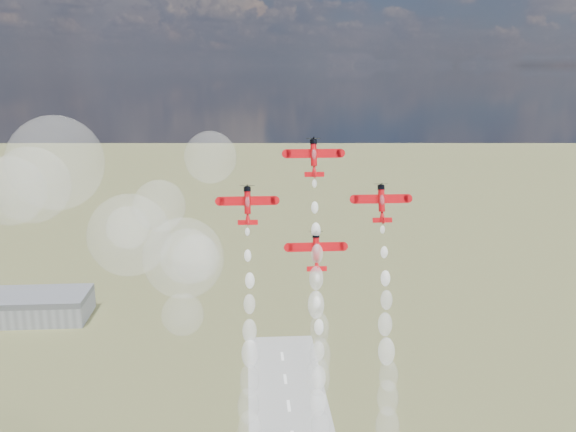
{
  "coord_description": "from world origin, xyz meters",
  "views": [
    {
      "loc": [
        -14.33,
        -113.44,
        123.72
      ],
      "look_at": [
        -5.3,
        17.35,
        91.31
      ],
      "focal_mm": 38.0,
      "sensor_mm": 36.0,
      "label": 1
    }
  ],
  "objects_px": {
    "plane_lead": "(314,157)",
    "plane_slot": "(316,251)",
    "plane_right": "(382,202)",
    "hangar": "(38,306)",
    "plane_left": "(247,204)"
  },
  "relations": [
    {
      "from": "plane_lead",
      "to": "plane_slot",
      "type": "xyz_separation_m",
      "value": [
        0.0,
        -6.82,
        -19.76
      ]
    },
    {
      "from": "plane_lead",
      "to": "plane_right",
      "type": "xyz_separation_m",
      "value": [
        14.93,
        -3.41,
        -9.88
      ]
    },
    {
      "from": "hangar",
      "to": "plane_left",
      "type": "bearing_deg",
      "value": -56.98
    },
    {
      "from": "hangar",
      "to": "plane_slot",
      "type": "height_order",
      "value": "plane_slot"
    },
    {
      "from": "hangar",
      "to": "plane_lead",
      "type": "bearing_deg",
      "value": -52.85
    },
    {
      "from": "plane_lead",
      "to": "plane_right",
      "type": "height_order",
      "value": "plane_lead"
    },
    {
      "from": "plane_right",
      "to": "plane_slot",
      "type": "xyz_separation_m",
      "value": [
        -14.93,
        -3.41,
        -9.88
      ]
    },
    {
      "from": "plane_slot",
      "to": "plane_lead",
      "type": "bearing_deg",
      "value": 90.0
    },
    {
      "from": "plane_lead",
      "to": "plane_right",
      "type": "relative_size",
      "value": 1.0
    },
    {
      "from": "plane_lead",
      "to": "plane_left",
      "type": "relative_size",
      "value": 1.0
    },
    {
      "from": "plane_lead",
      "to": "plane_slot",
      "type": "bearing_deg",
      "value": -90.0
    },
    {
      "from": "plane_left",
      "to": "plane_lead",
      "type": "bearing_deg",
      "value": 12.87
    },
    {
      "from": "plane_lead",
      "to": "plane_slot",
      "type": "relative_size",
      "value": 1.0
    },
    {
      "from": "plane_lead",
      "to": "plane_left",
      "type": "xyz_separation_m",
      "value": [
        -14.93,
        -3.41,
        -9.88
      ]
    },
    {
      "from": "plane_lead",
      "to": "plane_left",
      "type": "height_order",
      "value": "plane_lead"
    }
  ]
}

